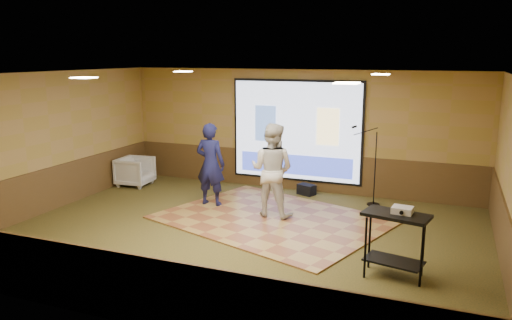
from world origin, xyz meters
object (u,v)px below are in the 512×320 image
at_px(projector, 402,210).
at_px(banquet_chair, 135,171).
at_px(av_table, 395,232).
at_px(player_right, 272,170).
at_px(mic_stand, 372,184).
at_px(dance_floor, 272,219).
at_px(player_left, 210,164).
at_px(projector_screen, 296,132).
at_px(duffel_bag, 307,189).

relative_size(projector, banquet_chair, 0.36).
bearing_deg(av_table, player_right, 142.93).
xyz_separation_m(player_right, mic_stand, (1.81, 1.63, -0.52)).
xyz_separation_m(dance_floor, player_left, (-1.63, 0.43, 0.94)).
xyz_separation_m(projector_screen, player_left, (-1.37, -2.00, -0.52)).
relative_size(dance_floor, av_table, 4.26).
bearing_deg(dance_floor, banquet_chair, 162.98).
xyz_separation_m(dance_floor, projector, (2.71, -1.80, 1.05)).
bearing_deg(av_table, dance_floor, 144.87).
relative_size(player_left, duffel_bag, 4.54).
distance_m(player_right, projector, 3.45).
bearing_deg(av_table, mic_stand, 103.86).
bearing_deg(banquet_chair, player_left, -112.43).
relative_size(dance_floor, player_left, 2.33).
relative_size(projector_screen, dance_floor, 0.77).
bearing_deg(duffel_bag, player_left, -136.57).
xyz_separation_m(projector_screen, dance_floor, (0.26, -2.43, -1.46)).
bearing_deg(duffel_bag, mic_stand, -9.37).
relative_size(player_right, mic_stand, 1.08).
bearing_deg(av_table, projector, 32.18).
distance_m(player_right, banquet_chair, 4.36).
xyz_separation_m(player_left, av_table, (4.26, -2.29, -0.24)).
height_order(projector_screen, player_left, projector_screen).
distance_m(projector, banquet_chair, 7.66).
bearing_deg(banquet_chair, mic_stand, -89.04).
bearing_deg(player_left, duffel_bag, -137.33).
distance_m(projector, duffel_bag, 4.77).
height_order(player_right, av_table, player_right).
relative_size(dance_floor, player_right, 2.21).
xyz_separation_m(mic_stand, banquet_chair, (-5.98, -0.53, -0.12)).
relative_size(av_table, duffel_bag, 2.49).
bearing_deg(projector, player_left, 158.63).
relative_size(projector, duffel_bag, 0.73).
bearing_deg(dance_floor, projector, -33.66).
xyz_separation_m(player_right, banquet_chair, (-4.17, 1.10, -0.63)).
height_order(av_table, banquet_chair, av_table).
bearing_deg(player_right, projector_screen, -81.80).
height_order(mic_stand, duffel_bag, mic_stand).
relative_size(player_left, projector, 6.23).
bearing_deg(player_left, mic_stand, -158.06).
xyz_separation_m(dance_floor, player_right, (-0.09, 0.21, 0.99)).
bearing_deg(duffel_bag, av_table, -57.64).
bearing_deg(projector_screen, mic_stand, -16.78).
bearing_deg(mic_stand, duffel_bag, 179.46).
height_order(projector, duffel_bag, projector).
height_order(av_table, duffel_bag, av_table).
xyz_separation_m(player_right, projector, (2.80, -2.01, 0.06)).
height_order(dance_floor, mic_stand, mic_stand).
bearing_deg(player_right, banquet_chair, -10.89).
bearing_deg(dance_floor, player_right, 114.05).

